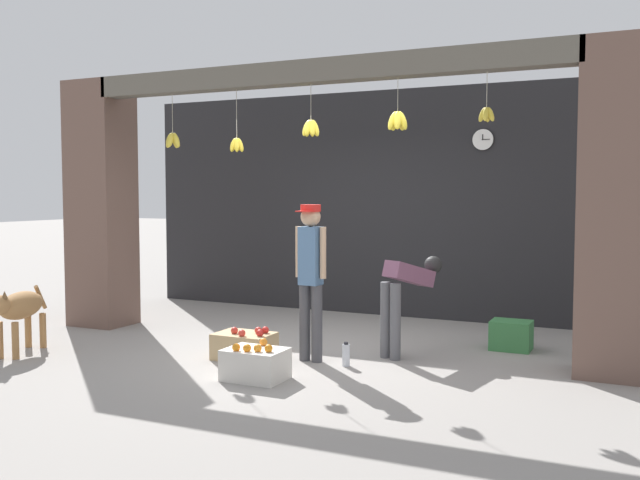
% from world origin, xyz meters
% --- Properties ---
extents(ground_plane, '(60.00, 60.00, 0.00)m').
position_xyz_m(ground_plane, '(0.00, 0.00, 0.00)').
color(ground_plane, gray).
extents(shop_back_wall, '(7.37, 0.12, 3.07)m').
position_xyz_m(shop_back_wall, '(0.00, 2.52, 1.53)').
color(shop_back_wall, '#232326').
rests_on(shop_back_wall, ground_plane).
extents(shop_pillar_left, '(0.70, 0.60, 3.07)m').
position_xyz_m(shop_pillar_left, '(-3.03, 0.30, 1.53)').
color(shop_pillar_left, brown).
rests_on(shop_pillar_left, ground_plane).
extents(shop_pillar_right, '(0.70, 0.60, 3.07)m').
position_xyz_m(shop_pillar_right, '(3.03, 0.30, 1.53)').
color(shop_pillar_right, brown).
rests_on(shop_pillar_right, ground_plane).
extents(storefront_awning, '(5.47, 0.26, 0.94)m').
position_xyz_m(storefront_awning, '(-0.00, 0.12, 2.91)').
color(storefront_awning, '#5B564C').
extents(dog, '(0.49, 1.01, 0.71)m').
position_xyz_m(dog, '(-2.65, -1.38, 0.49)').
color(dog, '#9E7042').
rests_on(dog, ground_plane).
extents(shopkeeper, '(0.34, 0.26, 1.57)m').
position_xyz_m(shopkeeper, '(0.24, -0.36, 0.91)').
color(shopkeeper, '#424247').
rests_on(shopkeeper, ground_plane).
extents(worker_stooping, '(0.49, 0.74, 1.01)m').
position_xyz_m(worker_stooping, '(1.02, 0.27, 0.67)').
color(worker_stooping, '#56565B').
rests_on(worker_stooping, ground_plane).
extents(fruit_crate_oranges, '(0.54, 0.40, 0.35)m').
position_xyz_m(fruit_crate_oranges, '(0.10, -1.21, 0.15)').
color(fruit_crate_oranges, silver).
rests_on(fruit_crate_oranges, ground_plane).
extents(fruit_crate_apples, '(0.57, 0.42, 0.33)m').
position_xyz_m(fruit_crate_apples, '(-0.41, -0.56, 0.14)').
color(fruit_crate_apples, tan).
rests_on(fruit_crate_apples, ground_plane).
extents(produce_box_green, '(0.42, 0.33, 0.31)m').
position_xyz_m(produce_box_green, '(1.96, 1.02, 0.16)').
color(produce_box_green, '#387A42').
rests_on(produce_box_green, ground_plane).
extents(water_bottle, '(0.08, 0.08, 0.24)m').
position_xyz_m(water_bottle, '(0.64, -0.40, 0.11)').
color(water_bottle, silver).
rests_on(water_bottle, ground_plane).
extents(wall_clock, '(0.28, 0.03, 0.28)m').
position_xyz_m(wall_clock, '(1.31, 2.45, 2.36)').
color(wall_clock, black).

